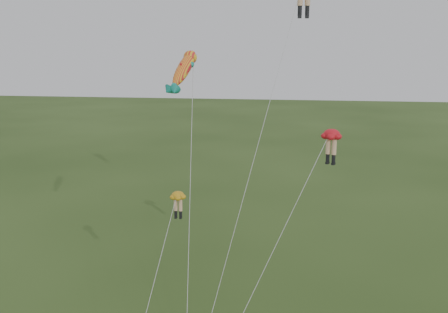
# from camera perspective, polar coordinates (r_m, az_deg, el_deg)

# --- Properties ---
(legs_kite_red_mid) EXTENTS (7.75, 10.08, 13.31)m
(legs_kite_red_mid) POSITION_cam_1_polar(r_m,az_deg,el_deg) (31.09, 11.94, 1.68)
(legs_kite_red_mid) COLOR red
(legs_kite_red_mid) RESTS_ON ground
(legs_kite_yellow) EXTENTS (1.79, 9.87, 9.65)m
(legs_kite_yellow) POSITION_cam_1_polar(r_m,az_deg,el_deg) (30.28, -5.53, -5.54)
(legs_kite_yellow) COLOR gold
(legs_kite_yellow) RESTS_ON ground
(fish_kite) EXTENTS (2.70, 10.76, 18.27)m
(fish_kite) POSITION_cam_1_polar(r_m,az_deg,el_deg) (31.04, -4.58, 9.84)
(fish_kite) COLOR yellow
(fish_kite) RESTS_ON ground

